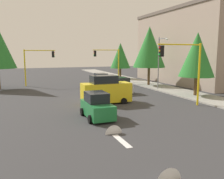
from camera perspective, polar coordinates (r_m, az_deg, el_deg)
ground_plane at (r=26.30m, az=-2.12°, el=-2.31°), size 120.00×120.00×0.00m
sidewalk_kerb at (r=35.25m, az=11.60°, el=0.42°), size 80.00×4.00×0.15m
lane_arrow_near at (r=14.83m, az=1.10°, el=-10.93°), size 2.40×1.10×1.10m
apartment_block at (r=43.02m, az=17.96°, el=9.48°), size 21.39×9.30×11.90m
traffic_signal_far_right at (r=38.59m, az=-17.00°, el=6.59°), size 0.36×4.59×5.47m
traffic_signal_far_left at (r=40.93m, az=-0.84°, el=7.14°), size 0.36×4.59×5.57m
traffic_signal_near_left at (r=23.16m, az=16.39°, el=6.15°), size 0.36×4.59×5.84m
street_lamp_curbside at (r=33.05m, az=11.19°, el=7.34°), size 2.15×0.28×7.00m
tree_roadside_near at (r=29.24m, az=19.26°, el=7.68°), size 3.97×3.97×7.24m
tree_roadside_mid at (r=37.25m, az=8.72°, el=9.77°), size 4.82×4.82×8.83m
tree_roadside_far at (r=46.03m, az=1.97°, el=7.92°), size 3.73×3.73×6.80m
delivery_van_yellow at (r=24.09m, az=-1.46°, el=-0.21°), size 2.22×4.80×2.77m
car_silver at (r=30.39m, az=2.14°, el=0.87°), size 3.81×1.95×1.98m
car_blue at (r=36.23m, az=-2.69°, el=2.11°), size 3.89×2.10×1.98m
car_green at (r=18.71m, az=-3.50°, el=-3.98°), size 3.83×2.03×1.98m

